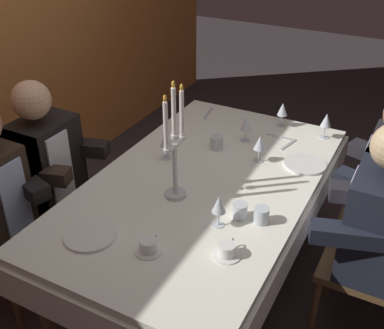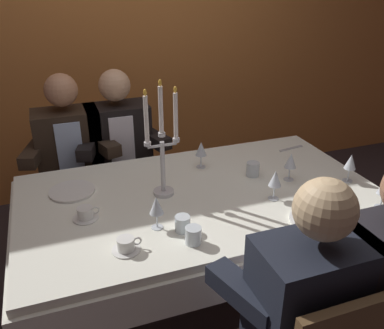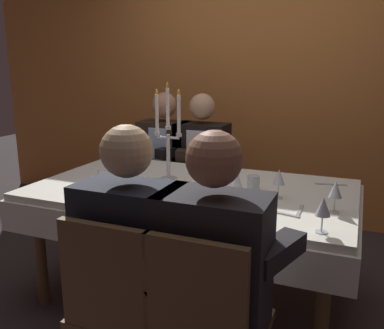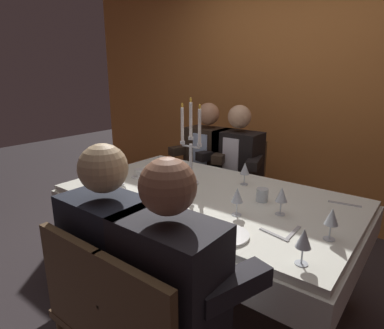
{
  "view_description": "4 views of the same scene",
  "coord_description": "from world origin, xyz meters",
  "px_view_note": "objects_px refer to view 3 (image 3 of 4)",
  "views": [
    {
      "loc": [
        -1.9,
        -0.94,
        2.11
      ],
      "look_at": [
        -0.1,
        0.02,
        0.89
      ],
      "focal_mm": 43.97,
      "sensor_mm": 36.0,
      "label": 1
    },
    {
      "loc": [
        -0.7,
        -1.8,
        1.84
      ],
      "look_at": [
        -0.05,
        0.0,
        0.92
      ],
      "focal_mm": 38.63,
      "sensor_mm": 36.0,
      "label": 2
    },
    {
      "loc": [
        0.92,
        -2.25,
        1.46
      ],
      "look_at": [
        -0.03,
        0.08,
        0.86
      ],
      "focal_mm": 38.97,
      "sensor_mm": 36.0,
      "label": 3
    },
    {
      "loc": [
        1.17,
        -1.68,
        1.52
      ],
      "look_at": [
        -0.13,
        0.01,
        0.91
      ],
      "focal_mm": 30.35,
      "sensor_mm": 36.0,
      "label": 4
    }
  ],
  "objects_px": {
    "water_tumbler_2": "(139,190)",
    "seated_diner_2": "(129,247)",
    "coffee_cup_0": "(92,189)",
    "seated_diner_3": "(212,262)",
    "wine_glass_5": "(335,190)",
    "water_tumbler_1": "(253,182)",
    "seated_diner_0": "(165,152)",
    "wine_glass_3": "(226,159)",
    "candelabra": "(168,141)",
    "seated_diner_1": "(202,155)",
    "wine_glass_2": "(128,172)",
    "wine_glass_1": "(237,182)",
    "coffee_cup_1": "(103,174)",
    "dinner_plate_0": "(122,167)",
    "dinner_plate_1": "(238,218)",
    "wine_glass_0": "(279,178)",
    "dining_table": "(192,205)",
    "water_tumbler_0": "(131,195)"
  },
  "relations": [
    {
      "from": "dinner_plate_1",
      "to": "wine_glass_2",
      "type": "xyz_separation_m",
      "value": [
        -0.72,
        0.2,
        0.11
      ]
    },
    {
      "from": "dinner_plate_0",
      "to": "seated_diner_0",
      "type": "bearing_deg",
      "value": 86.71
    },
    {
      "from": "candelabra",
      "to": "water_tumbler_0",
      "type": "distance_m",
      "value": 0.51
    },
    {
      "from": "water_tumbler_0",
      "to": "dining_table",
      "type": "bearing_deg",
      "value": 64.63
    },
    {
      "from": "dining_table",
      "to": "water_tumbler_0",
      "type": "bearing_deg",
      "value": -115.37
    },
    {
      "from": "water_tumbler_0",
      "to": "seated_diner_0",
      "type": "xyz_separation_m",
      "value": [
        -0.42,
        1.29,
        -0.04
      ]
    },
    {
      "from": "candelabra",
      "to": "water_tumbler_1",
      "type": "height_order",
      "value": "candelabra"
    },
    {
      "from": "wine_glass_2",
      "to": "seated_diner_1",
      "type": "relative_size",
      "value": 0.13
    },
    {
      "from": "candelabra",
      "to": "wine_glass_5",
      "type": "bearing_deg",
      "value": -11.91
    },
    {
      "from": "water_tumbler_1",
      "to": "candelabra",
      "type": "bearing_deg",
      "value": -177.01
    },
    {
      "from": "coffee_cup_1",
      "to": "seated_diner_3",
      "type": "height_order",
      "value": "seated_diner_3"
    },
    {
      "from": "candelabra",
      "to": "wine_glass_0",
      "type": "relative_size",
      "value": 3.77
    },
    {
      "from": "water_tumbler_1",
      "to": "seated_diner_2",
      "type": "relative_size",
      "value": 0.07
    },
    {
      "from": "wine_glass_3",
      "to": "water_tumbler_1",
      "type": "height_order",
      "value": "wine_glass_3"
    },
    {
      "from": "wine_glass_0",
      "to": "wine_glass_2",
      "type": "height_order",
      "value": "same"
    },
    {
      "from": "dining_table",
      "to": "water_tumbler_2",
      "type": "xyz_separation_m",
      "value": [
        -0.2,
        -0.3,
        0.16
      ]
    },
    {
      "from": "dinner_plate_1",
      "to": "seated_diner_1",
      "type": "height_order",
      "value": "seated_diner_1"
    },
    {
      "from": "dinner_plate_1",
      "to": "water_tumbler_1",
      "type": "relative_size",
      "value": 2.93
    },
    {
      "from": "wine_glass_3",
      "to": "seated_diner_0",
      "type": "relative_size",
      "value": 0.13
    },
    {
      "from": "candelabra",
      "to": "seated_diner_2",
      "type": "xyz_separation_m",
      "value": [
        0.27,
        -0.95,
        -0.26
      ]
    },
    {
      "from": "water_tumbler_0",
      "to": "seated_diner_3",
      "type": "distance_m",
      "value": 0.8
    },
    {
      "from": "wine_glass_3",
      "to": "water_tumbler_2",
      "type": "distance_m",
      "value": 0.68
    },
    {
      "from": "dinner_plate_1",
      "to": "seated_diner_2",
      "type": "xyz_separation_m",
      "value": [
        -0.33,
        -0.45,
        -0.01
      ]
    },
    {
      "from": "dinner_plate_0",
      "to": "dinner_plate_1",
      "type": "xyz_separation_m",
      "value": [
        1.06,
        -0.68,
        0.0
      ]
    },
    {
      "from": "dinner_plate_0",
      "to": "seated_diner_2",
      "type": "distance_m",
      "value": 1.35
    },
    {
      "from": "dinner_plate_0",
      "to": "seated_diner_1",
      "type": "distance_m",
      "value": 0.74
    },
    {
      "from": "wine_glass_5",
      "to": "seated_diner_2",
      "type": "distance_m",
      "value": 1.05
    },
    {
      "from": "wine_glass_2",
      "to": "water_tumbler_0",
      "type": "height_order",
      "value": "wine_glass_2"
    },
    {
      "from": "water_tumbler_0",
      "to": "seated_diner_3",
      "type": "xyz_separation_m",
      "value": [
        0.64,
        -0.49,
        -0.04
      ]
    },
    {
      "from": "dinner_plate_1",
      "to": "water_tumbler_2",
      "type": "bearing_deg",
      "value": 167.46
    },
    {
      "from": "coffee_cup_0",
      "to": "coffee_cup_1",
      "type": "xyz_separation_m",
      "value": [
        -0.13,
        0.31,
        0.0
      ]
    },
    {
      "from": "dinner_plate_0",
      "to": "wine_glass_2",
      "type": "relative_size",
      "value": 1.48
    },
    {
      "from": "wine_glass_2",
      "to": "wine_glass_1",
      "type": "bearing_deg",
      "value": 4.24
    },
    {
      "from": "dinner_plate_0",
      "to": "wine_glass_0",
      "type": "xyz_separation_m",
      "value": [
        1.18,
        -0.27,
        0.11
      ]
    },
    {
      "from": "coffee_cup_0",
      "to": "seated_diner_3",
      "type": "relative_size",
      "value": 0.11
    },
    {
      "from": "wine_glass_1",
      "to": "water_tumbler_2",
      "type": "distance_m",
      "value": 0.56
    },
    {
      "from": "wine_glass_2",
      "to": "seated_diner_0",
      "type": "bearing_deg",
      "value": 105.26
    },
    {
      "from": "coffee_cup_0",
      "to": "seated_diner_0",
      "type": "height_order",
      "value": "seated_diner_0"
    },
    {
      "from": "wine_glass_3",
      "to": "seated_diner_0",
      "type": "bearing_deg",
      "value": 141.11
    },
    {
      "from": "candelabra",
      "to": "seated_diner_1",
      "type": "relative_size",
      "value": 0.5
    },
    {
      "from": "wine_glass_1",
      "to": "seated_diner_3",
      "type": "bearing_deg",
      "value": -80.96
    },
    {
      "from": "wine_glass_5",
      "to": "wine_glass_2",
      "type": "bearing_deg",
      "value": -175.94
    },
    {
      "from": "dining_table",
      "to": "dinner_plate_0",
      "type": "relative_size",
      "value": 7.97
    },
    {
      "from": "wine_glass_2",
      "to": "coffee_cup_0",
      "type": "distance_m",
      "value": 0.23
    },
    {
      "from": "dinner_plate_0",
      "to": "wine_glass_5",
      "type": "bearing_deg",
      "value": -15.0
    },
    {
      "from": "dinner_plate_0",
      "to": "wine_glass_2",
      "type": "bearing_deg",
      "value": -54.41
    },
    {
      "from": "dinner_plate_0",
      "to": "water_tumbler_2",
      "type": "bearing_deg",
      "value": -50.6
    },
    {
      "from": "water_tumbler_2",
      "to": "seated_diner_2",
      "type": "height_order",
      "value": "seated_diner_2"
    },
    {
      "from": "dinner_plate_1",
      "to": "coffee_cup_0",
      "type": "relative_size",
      "value": 1.82
    },
    {
      "from": "wine_glass_5",
      "to": "seated_diner_0",
      "type": "height_order",
      "value": "seated_diner_0"
    }
  ]
}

